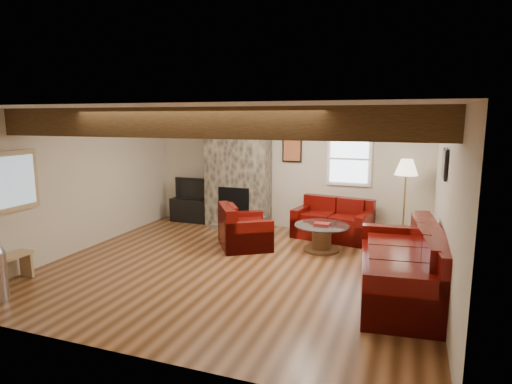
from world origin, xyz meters
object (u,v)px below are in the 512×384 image
at_px(floor_lamp, 406,172).
at_px(sofa_three, 401,261).
at_px(loveseat, 333,219).
at_px(tv_cabinet, 195,210).
at_px(coffee_table, 322,238).
at_px(television, 194,188).
at_px(armchair_red, 245,226).

bearing_deg(floor_lamp, sofa_three, -89.52).
bearing_deg(sofa_three, loveseat, -157.35).
bearing_deg(tv_cabinet, sofa_three, -30.93).
distance_m(coffee_table, television, 3.46).
height_order(coffee_table, floor_lamp, floor_lamp).
distance_m(armchair_red, tv_cabinet, 2.32).
relative_size(armchair_red, floor_lamp, 0.60).
bearing_deg(floor_lamp, tv_cabinet, 176.21).
bearing_deg(tv_cabinet, armchair_red, -38.46).
height_order(loveseat, floor_lamp, floor_lamp).
height_order(tv_cabinet, floor_lamp, floor_lamp).
bearing_deg(coffee_table, tv_cabinet, 159.65).
height_order(sofa_three, coffee_table, sofa_three).
relative_size(loveseat, television, 1.73).
height_order(armchair_red, tv_cabinet, armchair_red).
distance_m(coffee_table, tv_cabinet, 3.41).
bearing_deg(armchair_red, floor_lamp, -100.47).
relative_size(coffee_table, television, 1.15).
bearing_deg(sofa_three, coffee_table, -144.63).
relative_size(armchair_red, coffee_table, 1.00).
xyz_separation_m(coffee_table, television, (-3.20, 1.19, 0.54)).
height_order(sofa_three, television, television).
relative_size(loveseat, armchair_red, 1.50).
xyz_separation_m(television, floor_lamp, (4.56, -0.30, 0.60)).
xyz_separation_m(loveseat, tv_cabinet, (-3.24, 0.30, -0.12)).
xyz_separation_m(loveseat, armchair_red, (-1.42, -1.14, 0.01)).
xyz_separation_m(sofa_three, tv_cabinet, (-4.58, 2.75, -0.20)).
height_order(armchair_red, floor_lamp, floor_lamp).
distance_m(sofa_three, loveseat, 2.79).
distance_m(sofa_three, armchair_red, 3.06).
bearing_deg(television, sofa_three, -30.93).
bearing_deg(tv_cabinet, television, 0.00).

